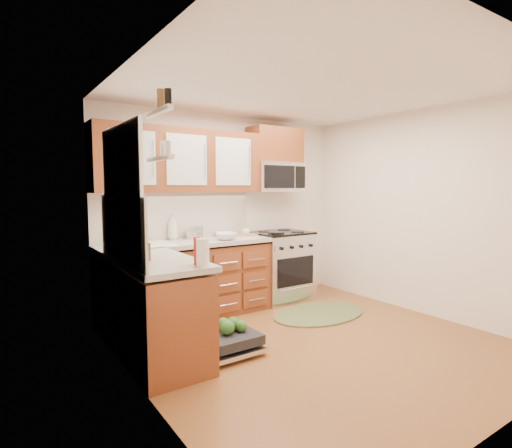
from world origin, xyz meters
TOP-DOWN VIEW (x-y plane):
  - floor at (0.00, 0.00)m, footprint 3.50×3.50m
  - ceiling at (0.00, 0.00)m, footprint 3.50×3.50m
  - wall_back at (0.00, 1.75)m, footprint 3.50×0.04m
  - wall_front at (0.00, -1.75)m, footprint 3.50×0.04m
  - wall_left at (-1.75, 0.00)m, footprint 0.04×3.50m
  - wall_right at (1.75, 0.00)m, footprint 0.04×3.50m
  - base_cabinet_back at (-0.73, 1.45)m, footprint 2.05×0.60m
  - base_cabinet_left at (-1.45, 0.52)m, footprint 0.60×1.25m
  - countertop_back at (-0.72, 1.44)m, footprint 2.07×0.64m
  - countertop_left at (-1.44, 0.53)m, footprint 0.64×1.27m
  - backsplash_back at (-0.73, 1.74)m, footprint 2.05×0.02m
  - backsplash_left at (-1.74, 0.52)m, footprint 0.02×1.25m
  - upper_cabinets at (-0.73, 1.57)m, footprint 2.05×0.35m
  - cabinet_over_mw at (0.68, 1.57)m, footprint 0.76×0.35m
  - range at (0.68, 1.43)m, footprint 0.76×0.64m
  - microwave at (0.68, 1.55)m, footprint 0.76×0.38m
  - sink at (-1.25, 1.42)m, footprint 0.62×0.50m
  - dishwasher at (-0.86, 0.30)m, footprint 0.70×0.60m
  - window at (-1.74, 0.50)m, footprint 0.03×1.05m
  - window_blind at (-1.71, 0.50)m, footprint 0.02×0.96m
  - shelf_upper at (-1.72, -0.35)m, footprint 0.04×0.40m
  - shelf_lower at (-1.72, -0.35)m, footprint 0.04×0.40m
  - rug at (0.66, 0.63)m, footprint 1.48×1.23m
  - skillet at (0.40, 1.18)m, footprint 0.28×0.28m
  - stock_pot at (-0.57, 1.60)m, footprint 0.24×0.24m
  - cutting_board at (0.18, 1.53)m, footprint 0.33×0.28m
  - canister at (-0.46, 1.65)m, footprint 0.11×0.11m
  - paper_towel_roll at (-1.25, -0.02)m, footprint 0.11×0.11m
  - mustard_bottle at (-1.62, 0.75)m, footprint 0.09×0.09m
  - red_bottle at (-1.25, 0.08)m, footprint 0.06×0.06m
  - wooden_box at (-1.58, 0.52)m, footprint 0.17×0.13m
  - blue_carton at (-1.57, 0.72)m, footprint 0.12×0.10m
  - bowl_a at (-0.11, 1.60)m, footprint 0.24×0.24m
  - bowl_b at (-0.28, 1.28)m, footprint 0.28×0.28m
  - cup at (0.17, 1.53)m, footprint 0.13×0.13m
  - soap_bottle_a at (-0.80, 1.68)m, footprint 0.15×0.15m
  - soap_bottle_b at (-1.62, 0.70)m, footprint 0.08×0.08m
  - soap_bottle_c at (-1.45, 0.95)m, footprint 0.16×0.16m

SIDE VIEW (x-z plane):
  - floor at x=0.00m, z-range 0.00..0.00m
  - rug at x=0.66m, z-range 0.00..0.02m
  - dishwasher at x=-0.86m, z-range 0.00..0.20m
  - base_cabinet_back at x=-0.73m, z-range 0.00..0.85m
  - base_cabinet_left at x=-1.45m, z-range 0.00..0.85m
  - range at x=0.68m, z-range 0.00..0.95m
  - sink at x=-1.25m, z-range 0.67..0.93m
  - countertop_back at x=-0.72m, z-range 0.88..0.93m
  - countertop_left at x=-1.44m, z-range 0.88..0.93m
  - cutting_board at x=0.18m, z-range 0.93..0.95m
  - bowl_a at x=-0.11m, z-range 0.93..0.98m
  - bowl_b at x=-0.28m, z-range 0.93..1.01m
  - skillet at x=0.40m, z-range 0.95..0.99m
  - cup at x=0.17m, z-range 0.93..1.02m
  - stock_pot at x=-0.57m, z-range 0.93..1.03m
  - canister at x=-0.46m, z-range 0.93..1.07m
  - wooden_box at x=-1.58m, z-range 0.93..1.08m
  - soap_bottle_c at x=-1.45m, z-range 0.93..1.09m
  - blue_carton at x=-1.57m, z-range 0.93..1.10m
  - soap_bottle_b at x=-1.62m, z-range 0.93..1.10m
  - mustard_bottle at x=-1.62m, z-range 0.93..1.15m
  - paper_towel_roll at x=-1.25m, z-range 0.93..1.15m
  - red_bottle at x=-1.25m, z-range 0.93..1.16m
  - soap_bottle_a at x=-0.80m, z-range 0.92..1.24m
  - backsplash_back at x=-0.73m, z-range 0.93..1.49m
  - backsplash_left at x=-1.74m, z-range 0.93..1.49m
  - wall_back at x=0.00m, z-range 0.00..2.50m
  - wall_front at x=0.00m, z-range 0.00..2.50m
  - wall_left at x=-1.75m, z-range 0.00..2.50m
  - wall_right at x=1.75m, z-range 0.00..2.50m
  - window at x=-1.74m, z-range 1.02..2.08m
  - microwave at x=0.68m, z-range 1.50..1.90m
  - shelf_lower at x=-1.72m, z-range 1.74..1.76m
  - upper_cabinets at x=-0.73m, z-range 1.50..2.25m
  - window_blind at x=-1.71m, z-range 1.68..2.08m
  - shelf_upper at x=-1.72m, z-range 2.03..2.06m
  - cabinet_over_mw at x=0.68m, z-range 1.90..2.37m
  - ceiling at x=0.00m, z-range 2.50..2.50m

